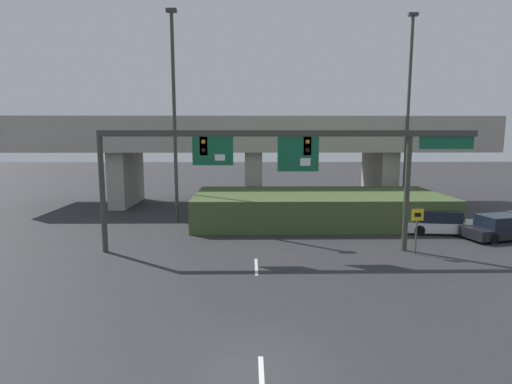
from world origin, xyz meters
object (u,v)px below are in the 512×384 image
object	(u,v)px
speed_limit_sign	(417,224)
parked_sedan_mid_right	(502,228)
highway_light_pole_far	(408,111)
parked_sedan_near_right	(440,222)
signal_gantry	(279,152)
highway_light_pole_near	(174,113)

from	to	relation	value
speed_limit_sign	parked_sedan_mid_right	size ratio (longest dim) A/B	0.50
highway_light_pole_far	parked_sedan_near_right	world-z (taller)	highway_light_pole_far
signal_gantry	parked_sedan_mid_right	xyz separation A→B (m)	(13.38, 2.28, -4.57)
parked_sedan_mid_right	signal_gantry	bearing A→B (deg)	176.12
highway_light_pole_near	parked_sedan_mid_right	world-z (taller)	highway_light_pole_near
highway_light_pole_near	parked_sedan_near_right	xyz separation A→B (m)	(17.08, -3.60, -6.90)
parked_sedan_near_right	parked_sedan_mid_right	bearing A→B (deg)	-18.29
signal_gantry	speed_limit_sign	bearing A→B (deg)	-5.73
highway_light_pole_far	signal_gantry	bearing A→B (deg)	-134.99
highway_light_pole_near	highway_light_pole_far	size ratio (longest dim) A/B	0.95
highway_light_pole_near	parked_sedan_near_right	world-z (taller)	highway_light_pole_near
parked_sedan_near_right	speed_limit_sign	bearing A→B (deg)	-118.69
speed_limit_sign	parked_sedan_near_right	xyz separation A→B (m)	(3.35, 4.47, -0.91)
speed_limit_sign	highway_light_pole_near	xyz separation A→B (m)	(-13.73, 8.07, 5.98)
highway_light_pole_near	highway_light_pole_far	xyz separation A→B (m)	(17.46, 3.40, 0.39)
highway_light_pole_near	parked_sedan_mid_right	size ratio (longest dim) A/B	2.97
signal_gantry	parked_sedan_near_right	world-z (taller)	signal_gantry
highway_light_pole_far	parked_sedan_near_right	size ratio (longest dim) A/B	3.08
parked_sedan_near_right	signal_gantry	bearing A→B (deg)	-151.91
parked_sedan_mid_right	highway_light_pole_near	bearing A→B (deg)	152.23
speed_limit_sign	parked_sedan_near_right	world-z (taller)	speed_limit_sign
highway_light_pole_near	parked_sedan_mid_right	distance (m)	21.83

